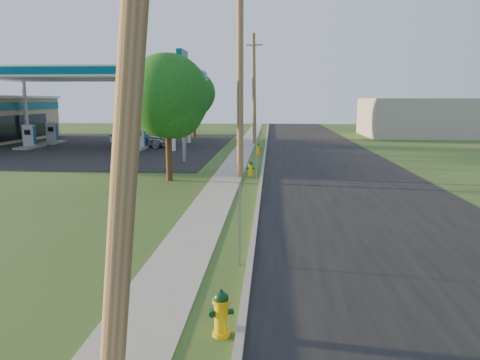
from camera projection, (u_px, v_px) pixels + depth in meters
name	position (u px, v px, depth m)	size (l,w,h in m)	color
road	(370.00, 210.00, 16.56)	(8.00, 120.00, 0.02)	black
curb	(258.00, 207.00, 16.82)	(0.15, 120.00, 0.15)	gray
sidewalk	(209.00, 208.00, 16.94)	(1.50, 120.00, 0.03)	#99978C
forecourt	(71.00, 146.00, 39.56)	(26.00, 28.00, 0.02)	black
utility_pole_near	(133.00, 18.00, 5.27)	(1.40, 0.32, 9.48)	brown
utility_pole_mid	(240.00, 78.00, 22.94)	(1.40, 0.32, 9.80)	brown
utility_pole_far	(254.00, 89.00, 40.67)	(1.40, 0.32, 9.50)	brown
sign_post_near	(240.00, 224.00, 10.97)	(0.05, 0.04, 2.00)	gray
sign_post_mid	(256.00, 160.00, 22.58)	(0.05, 0.04, 2.00)	gray
sign_post_far	(262.00, 139.00, 34.57)	(0.05, 0.04, 2.00)	gray
gas_canopy	(90.00, 75.00, 38.42)	(18.18, 9.18, 6.40)	silver
fuel_pump_nw	(30.00, 139.00, 37.63)	(1.20, 3.20, 1.90)	gray
fuel_pump_ne	(139.00, 140.00, 37.04)	(1.20, 3.20, 1.90)	gray
fuel_pump_sw	(52.00, 136.00, 41.57)	(1.20, 3.20, 1.90)	gray
fuel_pump_se	(152.00, 136.00, 40.97)	(1.20, 3.20, 1.90)	gray
price_pylon	(183.00, 74.00, 28.53)	(0.34, 2.04, 6.85)	gray
distant_building	(432.00, 117.00, 49.74)	(14.00, 10.00, 4.00)	gray
tree_verge	(169.00, 99.00, 22.03)	(4.00, 4.00, 6.06)	#352416
tree_lot	(195.00, 95.00, 48.03)	(4.46, 4.46, 6.76)	#352416
hydrant_near	(221.00, 313.00, 7.75)	(0.42, 0.38, 0.81)	#F2B709
hydrant_mid	(251.00, 169.00, 24.00)	(0.40, 0.35, 0.78)	yellow
hydrant_far	(258.00, 149.00, 33.59)	(0.41, 0.37, 0.80)	yellow
car_silver	(139.00, 138.00, 38.34)	(1.88, 4.66, 1.59)	#B2B4B9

